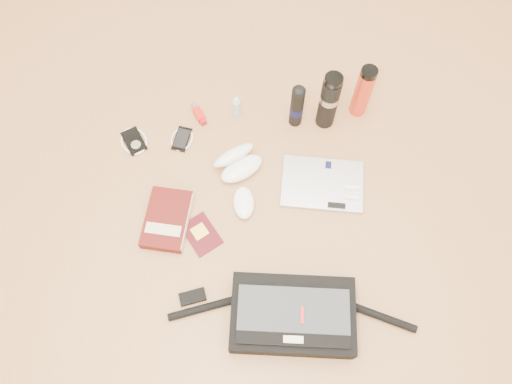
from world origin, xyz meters
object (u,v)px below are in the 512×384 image
laptop (323,184)px  book (167,220)px  thermos_black (329,101)px  messenger_bag (292,316)px  thermos_red (363,92)px

laptop → book: book is taller
book → thermos_black: bearing=44.2°
messenger_bag → thermos_red: 0.85m
thermos_black → thermos_red: thermos_black is taller
laptop → thermos_black: bearing=91.1°
messenger_bag → thermos_red: bearing=73.4°
messenger_bag → thermos_red: thermos_red is taller
messenger_bag → laptop: 0.49m
laptop → thermos_red: size_ratio=1.37×
laptop → thermos_red: (0.21, 0.29, 0.11)m
laptop → thermos_red: thermos_red is taller
laptop → book: (-0.56, -0.04, 0.01)m
thermos_red → laptop: bearing=-125.8°
thermos_black → laptop: bearing=-105.3°
book → thermos_red: size_ratio=1.05×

